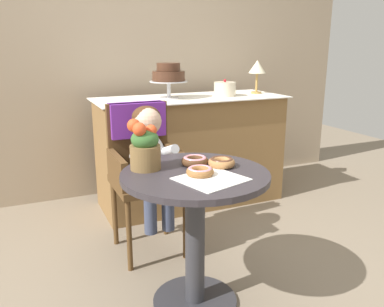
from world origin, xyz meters
TOP-DOWN VIEW (x-y plane):
  - ground_plane at (0.00, 0.00)m, footprint 8.00×8.00m
  - back_wall at (0.00, 1.85)m, footprint 4.80×0.10m
  - cafe_table at (0.00, 0.00)m, footprint 0.72×0.72m
  - wicker_chair at (-0.05, 0.72)m, footprint 0.42×0.45m
  - seated_child at (-0.05, 0.56)m, footprint 0.27×0.32m
  - paper_napkin at (0.02, -0.13)m, footprint 0.34×0.33m
  - donut_front at (0.16, 0.03)m, footprint 0.14×0.14m
  - donut_mid at (0.05, 0.10)m, footprint 0.14×0.14m
  - donut_side at (0.00, -0.06)m, footprint 0.13×0.13m
  - flower_vase at (-0.20, 0.15)m, footprint 0.15×0.15m
  - display_counter at (0.55, 1.30)m, footprint 1.56×0.62m
  - tiered_cake_stand at (0.36, 1.30)m, footprint 0.30×0.30m
  - round_layer_cake at (0.84, 1.26)m, footprint 0.18×0.18m
  - table_lamp at (1.18, 1.31)m, footprint 0.15×0.15m

SIDE VIEW (x-z plane):
  - ground_plane at x=0.00m, z-range 0.00..0.00m
  - display_counter at x=0.55m, z-range 0.00..0.90m
  - cafe_table at x=0.00m, z-range 0.15..0.87m
  - wicker_chair at x=-0.05m, z-range 0.16..1.12m
  - seated_child at x=-0.05m, z-range 0.31..1.04m
  - paper_napkin at x=0.02m, z-range 0.72..0.72m
  - donut_side at x=0.00m, z-range 0.72..0.76m
  - donut_front at x=0.16m, z-range 0.72..0.77m
  - donut_mid at x=0.05m, z-range 0.72..0.77m
  - flower_vase at x=-0.20m, z-range 0.71..0.96m
  - round_layer_cake at x=0.84m, z-range 0.89..1.03m
  - tiered_cake_stand at x=0.36m, z-range 0.94..1.22m
  - table_lamp at x=1.18m, z-range 0.97..1.26m
  - back_wall at x=0.00m, z-range 0.00..2.70m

